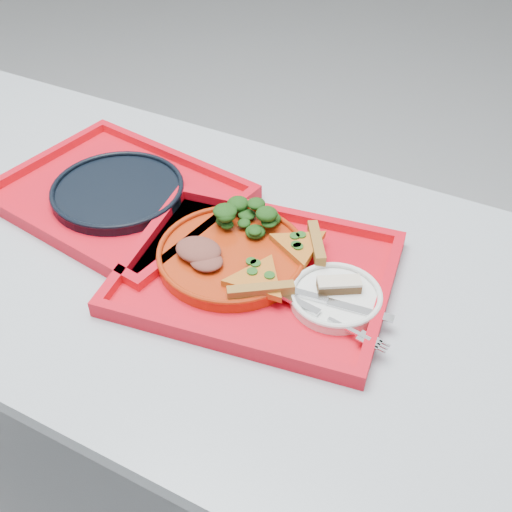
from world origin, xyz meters
name	(u,v)px	position (x,y,z in m)	size (l,w,h in m)	color
ground	(156,447)	(0.00, 0.00, 0.00)	(10.00, 10.00, 0.00)	#94969D
table	(121,256)	(0.00, 0.00, 0.68)	(1.60, 0.80, 0.75)	#9DA4B0
tray_main	(257,276)	(0.30, 0.00, 0.76)	(0.45, 0.35, 0.01)	red
tray_far	(119,198)	(-0.05, 0.07, 0.76)	(0.45, 0.35, 0.01)	red
dinner_plate	(232,256)	(0.25, 0.01, 0.77)	(0.26, 0.26, 0.02)	#A6280B
side_plate	(335,298)	(0.45, 0.00, 0.77)	(0.15, 0.15, 0.01)	white
navy_plate	(118,192)	(-0.05, 0.07, 0.77)	(0.26, 0.26, 0.02)	black
pizza_slice_a	(258,278)	(0.33, -0.04, 0.79)	(0.12, 0.11, 0.02)	#C58820
pizza_slice_b	(300,244)	(0.35, 0.07, 0.79)	(0.12, 0.10, 0.02)	#C58820
salad_heap	(244,216)	(0.23, 0.08, 0.81)	(0.10, 0.09, 0.05)	black
meat_portion	(198,250)	(0.20, -0.02, 0.79)	(0.08, 0.07, 0.02)	brown
dessert_bar	(339,285)	(0.45, 0.01, 0.79)	(0.07, 0.06, 0.02)	#442516
knife	(337,303)	(0.46, -0.02, 0.78)	(0.18, 0.02, 0.01)	silver
fork	(327,318)	(0.46, -0.06, 0.78)	(0.18, 0.02, 0.01)	silver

